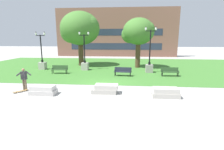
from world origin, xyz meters
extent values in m
plane|color=#A3A09B|center=(0.00, 0.00, 0.00)|extent=(140.00, 140.00, 0.00)
cube|color=#3D752D|center=(0.00, 10.00, 0.01)|extent=(40.00, 20.00, 0.02)
cube|color=#BCB7B2|center=(-3.89, -2.78, 0.16)|extent=(1.80, 0.90, 0.32)
cube|color=beige|center=(-3.90, -2.78, 0.48)|extent=(1.66, 0.83, 0.32)
cube|color=#B2ADA3|center=(0.38, -2.10, 0.16)|extent=(1.80, 0.90, 0.32)
cube|color=#BBB6AB|center=(0.55, -2.10, 0.48)|extent=(1.66, 0.83, 0.32)
cube|color=#B2ADA3|center=(4.64, -2.62, 0.16)|extent=(1.80, 0.90, 0.32)
cube|color=#BBB6AB|center=(4.64, -2.62, 0.48)|extent=(1.66, 0.83, 0.32)
cylinder|color=brown|center=(-5.64, -1.99, 0.43)|extent=(0.15, 0.15, 0.86)
cylinder|color=brown|center=(-5.84, -1.95, 0.43)|extent=(0.15, 0.15, 0.86)
cube|color=#2D2D30|center=(-5.74, -1.97, 1.16)|extent=(0.44, 0.32, 0.60)
cylinder|color=#2D2D30|center=(-5.48, -1.79, 1.31)|extent=(0.53, 0.21, 0.38)
cylinder|color=#2D2D30|center=(-5.99, -2.15, 1.31)|extent=(0.53, 0.21, 0.38)
sphere|color=#9E7051|center=(-5.74, -1.97, 1.60)|extent=(0.22, 0.22, 0.22)
cube|color=olive|center=(-5.83, -2.48, 0.09)|extent=(0.64, 0.76, 0.02)
cube|color=olive|center=(-6.09, -2.84, 0.11)|extent=(0.23, 0.22, 0.06)
cube|color=olive|center=(-5.56, -2.12, 0.11)|extent=(0.23, 0.22, 0.06)
cylinder|color=silver|center=(-5.87, -2.72, 0.03)|extent=(0.06, 0.06, 0.06)
cylinder|color=silver|center=(-6.05, -2.59, 0.03)|extent=(0.06, 0.06, 0.06)
cylinder|color=silver|center=(-5.61, -2.37, 0.03)|extent=(0.06, 0.06, 0.06)
cylinder|color=silver|center=(-5.78, -2.24, 0.03)|extent=(0.06, 0.06, 0.06)
cube|color=#284723|center=(6.48, 4.08, 0.46)|extent=(1.81, 0.47, 0.05)
cube|color=#284723|center=(6.47, 4.33, 0.69)|extent=(1.80, 0.15, 0.46)
cube|color=black|center=(5.64, 4.07, 0.58)|extent=(0.07, 0.40, 0.04)
cube|color=black|center=(7.32, 4.10, 0.58)|extent=(0.07, 0.40, 0.04)
cylinder|color=black|center=(5.68, 3.91, 0.23)|extent=(0.07, 0.07, 0.41)
cylinder|color=black|center=(7.28, 3.94, 0.23)|extent=(0.07, 0.07, 0.41)
cylinder|color=black|center=(5.67, 4.23, 0.23)|extent=(0.07, 0.07, 0.41)
cylinder|color=black|center=(7.27, 4.26, 0.23)|extent=(0.07, 0.07, 0.41)
cube|color=#284723|center=(-5.55, 4.48, 0.46)|extent=(1.81, 0.47, 0.05)
cube|color=#284723|center=(-5.55, 4.73, 0.69)|extent=(1.80, 0.16, 0.46)
cube|color=black|center=(-6.39, 4.46, 0.58)|extent=(0.07, 0.40, 0.04)
cube|color=black|center=(-4.71, 4.49, 0.58)|extent=(0.07, 0.40, 0.04)
cylinder|color=black|center=(-6.35, 4.30, 0.23)|extent=(0.07, 0.07, 0.41)
cylinder|color=black|center=(-4.75, 4.33, 0.23)|extent=(0.07, 0.07, 0.41)
cylinder|color=black|center=(-6.35, 4.62, 0.23)|extent=(0.07, 0.07, 0.41)
cylinder|color=black|center=(-4.75, 4.65, 0.23)|extent=(0.07, 0.07, 0.41)
cube|color=#1E232D|center=(1.56, 3.77, 0.46)|extent=(1.84, 0.63, 0.05)
cube|color=#1E232D|center=(1.59, 4.02, 0.69)|extent=(1.80, 0.32, 0.46)
cube|color=black|center=(0.73, 3.86, 0.58)|extent=(0.10, 0.40, 0.04)
cube|color=black|center=(2.40, 3.68, 0.58)|extent=(0.10, 0.40, 0.04)
cylinder|color=black|center=(0.75, 3.70, 0.23)|extent=(0.07, 0.07, 0.41)
cylinder|color=black|center=(2.34, 3.52, 0.23)|extent=(0.07, 0.07, 0.41)
cylinder|color=black|center=(0.79, 4.02, 0.23)|extent=(0.07, 0.07, 0.41)
cylinder|color=black|center=(2.38, 3.84, 0.23)|extent=(0.07, 0.07, 0.41)
cube|color=#ADA89E|center=(-8.75, 7.00, 0.47)|extent=(0.80, 0.80, 0.90)
cylinder|color=black|center=(-8.75, 7.00, 1.07)|extent=(0.28, 0.28, 0.30)
cylinder|color=black|center=(-8.75, 7.00, 2.63)|extent=(0.14, 0.14, 3.42)
cube|color=black|center=(-8.75, 7.00, 4.24)|extent=(1.10, 0.08, 0.08)
ellipsoid|color=white|center=(-9.30, 7.00, 4.48)|extent=(0.22, 0.22, 0.36)
cone|color=black|center=(-9.30, 7.00, 4.68)|extent=(0.20, 0.20, 0.13)
ellipsoid|color=white|center=(-8.20, 7.00, 4.48)|extent=(0.22, 0.22, 0.36)
cone|color=black|center=(-8.20, 7.00, 4.68)|extent=(0.20, 0.20, 0.13)
cube|color=#ADA89E|center=(-3.25, 7.04, 0.47)|extent=(0.80, 0.80, 0.90)
cylinder|color=black|center=(-3.25, 7.04, 1.07)|extent=(0.28, 0.28, 0.30)
cylinder|color=black|center=(-3.25, 7.04, 2.65)|extent=(0.14, 0.14, 3.45)
cube|color=black|center=(-3.25, 7.04, 4.27)|extent=(1.10, 0.08, 0.08)
ellipsoid|color=white|center=(-3.80, 7.04, 4.51)|extent=(0.22, 0.22, 0.36)
cone|color=black|center=(-3.80, 7.04, 4.71)|extent=(0.20, 0.20, 0.13)
ellipsoid|color=white|center=(-2.70, 7.04, 4.51)|extent=(0.22, 0.22, 0.36)
cone|color=black|center=(-2.70, 7.04, 4.71)|extent=(0.20, 0.20, 0.13)
cube|color=gray|center=(4.57, 6.10, 0.47)|extent=(0.80, 0.80, 0.90)
cylinder|color=black|center=(4.57, 6.10, 1.07)|extent=(0.28, 0.28, 0.30)
cylinder|color=black|center=(4.57, 6.10, 2.86)|extent=(0.14, 0.14, 3.89)
cube|color=black|center=(4.57, 6.10, 4.71)|extent=(1.10, 0.08, 0.08)
ellipsoid|color=white|center=(4.02, 6.10, 4.95)|extent=(0.22, 0.22, 0.36)
cone|color=black|center=(4.02, 6.10, 5.15)|extent=(0.20, 0.20, 0.13)
ellipsoid|color=white|center=(5.12, 6.10, 4.95)|extent=(0.22, 0.22, 0.36)
cone|color=black|center=(5.12, 6.10, 5.15)|extent=(0.20, 0.20, 0.13)
cylinder|color=#4C3823|center=(3.43, 9.56, 1.85)|extent=(0.65, 0.65, 3.66)
ellipsoid|color=#42752D|center=(3.43, 9.56, 4.81)|extent=(4.10, 4.10, 3.49)
sphere|color=#42752D|center=(2.30, 9.97, 4.40)|extent=(2.26, 2.26, 2.26)
sphere|color=#42752D|center=(4.45, 9.15, 5.01)|extent=(2.05, 2.05, 2.05)
cylinder|color=#4C3823|center=(-4.67, 10.63, 1.90)|extent=(0.71, 0.71, 3.76)
ellipsoid|color=#42752D|center=(-4.67, 10.63, 5.28)|extent=(5.49, 5.49, 4.67)
sphere|color=#42752D|center=(-6.18, 11.18, 4.74)|extent=(3.02, 3.02, 3.02)
sphere|color=#42752D|center=(-3.30, 10.09, 5.56)|extent=(2.74, 2.74, 2.74)
cube|color=brown|center=(-0.51, 24.50, 5.13)|extent=(26.16, 1.00, 10.25)
cube|color=#232D3D|center=(-0.51, 23.98, 2.20)|extent=(19.62, 0.03, 1.40)
cube|color=#232D3D|center=(-0.51, 23.98, 5.20)|extent=(19.62, 0.03, 1.40)
camera|label=1|loc=(2.02, -14.20, 3.90)|focal=28.00mm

